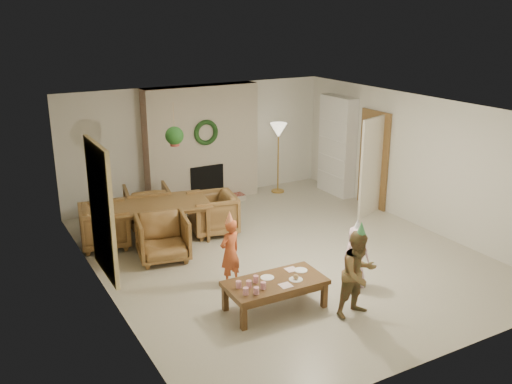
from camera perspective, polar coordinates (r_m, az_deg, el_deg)
floor at (r=9.76m, az=2.70°, el=-6.24°), size 7.00×7.00×0.00m
ceiling at (r=9.02m, az=2.94°, el=8.39°), size 7.00×7.00×0.00m
wall_back at (r=12.32m, az=-5.86°, el=4.99°), size 7.00×0.00×7.00m
wall_front at (r=6.80m, az=18.70°, el=-6.90°), size 7.00×0.00×7.00m
wall_left at (r=8.21m, az=-15.28°, el=-2.27°), size 0.00×7.00×7.00m
wall_right at (r=11.14m, az=16.04°, el=2.99°), size 0.00×7.00×7.00m
fireplace_mass at (r=12.14m, az=-5.48°, el=4.81°), size 2.50×0.40×2.50m
fireplace_hearth at (r=12.16m, az=-4.64°, el=-0.98°), size 1.60×0.30×0.12m
fireplace_firebox at (r=12.19m, az=-5.02°, el=0.98°), size 0.75×0.12×0.75m
fireplace_wreath at (r=11.87m, az=-5.06°, el=6.00°), size 0.54×0.10×0.54m
floor_lamp_base at (r=12.99m, az=2.21°, el=0.11°), size 0.30×0.30×0.03m
floor_lamp_post at (r=12.78m, az=2.25°, el=3.22°), size 0.03×0.03×1.43m
floor_lamp_shade at (r=12.62m, az=2.29°, el=6.25°), size 0.38×0.38×0.32m
bookshelf_carcass at (r=12.75m, az=8.20°, el=4.66°), size 0.30×1.00×2.20m
bookshelf_shelf_a at (r=12.90m, az=8.00°, el=1.84°), size 0.30×0.92×0.03m
bookshelf_shelf_b at (r=12.80m, az=8.08°, el=3.56°), size 0.30×0.92×0.03m
bookshelf_shelf_c at (r=12.70m, az=8.16°, el=5.30°), size 0.30×0.92×0.03m
bookshelf_shelf_d at (r=12.62m, az=8.24°, el=7.07°), size 0.30×0.92×0.03m
books_row_lower at (r=12.74m, az=8.36°, el=2.26°), size 0.20×0.40×0.24m
books_row_mid at (r=12.79m, az=7.90°, el=4.20°), size 0.20×0.44×0.24m
books_row_upper at (r=12.59m, az=8.39°, el=5.78°), size 0.20×0.36×0.22m
door_frame at (r=12.02m, az=11.80°, el=3.24°), size 0.05×0.86×2.04m
door_leaf at (r=11.50m, az=11.59°, el=2.50°), size 0.77×0.32×2.00m
curtain_panel at (r=8.40m, az=-15.36°, el=-1.81°), size 0.06×1.20×2.00m
dining_table at (r=10.34m, az=-10.22°, el=-3.02°), size 2.14×1.44×0.69m
dining_chair_near at (r=9.53m, az=-9.40°, el=-4.60°), size 0.96×0.97×0.76m
dining_chair_far at (r=11.13m, az=-10.93°, el=-1.32°), size 0.96×0.97×0.76m
dining_chair_left at (r=10.25m, az=-15.01°, el=-3.34°), size 0.97×0.96×0.76m
dining_chair_right at (r=10.52m, az=-4.40°, el=-2.19°), size 0.97×0.96×0.76m
hanging_plant_cord at (r=9.84m, az=-8.30°, el=6.96°), size 0.01×0.01×0.70m
hanging_plant_pot at (r=9.91m, az=-8.21°, el=4.97°), size 0.16×0.16×0.12m
hanging_plant_foliage at (r=9.89m, az=-8.24°, el=5.65°), size 0.32×0.32×0.32m
coffee_table_top at (r=7.91m, az=1.95°, el=-9.15°), size 1.41×0.73×0.06m
coffee_table_apron at (r=7.94m, az=1.94°, el=-9.64°), size 1.30×0.62×0.09m
coffee_leg_fl at (r=7.53m, az=-1.26°, el=-12.52°), size 0.08×0.08×0.37m
coffee_leg_fr at (r=8.10m, az=6.91°, el=-10.30°), size 0.08×0.08×0.37m
coffee_leg_bl at (r=7.97m, az=-3.13°, el=-10.67°), size 0.08×0.08×0.37m
coffee_leg_br at (r=8.51m, az=4.72°, el=-8.73°), size 0.08×0.08×0.37m
cup_a at (r=7.52m, az=-1.04°, el=-9.98°), size 0.08×0.08×0.10m
cup_b at (r=7.69m, az=-1.77°, el=-9.31°), size 0.08×0.08×0.10m
cup_c at (r=7.53m, az=0.04°, el=-9.94°), size 0.08×0.08×0.10m
cup_d at (r=7.69m, az=-0.72°, el=-9.27°), size 0.08×0.08×0.10m
cup_e at (r=7.66m, az=0.74°, el=-9.42°), size 0.08×0.08×0.10m
cup_f at (r=7.82m, az=-0.02°, el=-8.78°), size 0.08×0.08×0.10m
plate_a at (r=7.96m, az=1.15°, el=-8.63°), size 0.20×0.20×0.01m
plate_b at (r=7.93m, az=4.05°, el=-8.80°), size 0.20×0.20×0.01m
plate_c at (r=8.20m, az=4.54°, el=-7.88°), size 0.20×0.20×0.01m
food_scoop at (r=7.91m, az=4.05°, el=-8.53°), size 0.08×0.08×0.08m
napkin_left at (r=7.77m, az=3.02°, el=-9.41°), size 0.16×0.16×0.01m
napkin_right at (r=8.21m, az=3.58°, el=-7.82°), size 0.16×0.16×0.01m
child_red at (r=8.52m, az=-2.64°, el=-6.12°), size 0.44×0.36×1.05m
party_hat_red at (r=8.31m, az=-2.70°, el=-2.54°), size 0.15×0.15×0.20m
child_plaid at (r=7.80m, az=10.32°, el=-8.13°), size 0.62×0.50×1.22m
party_hat_plaid at (r=7.54m, az=10.60°, el=-3.67°), size 0.18×0.18×0.20m
child_pink at (r=8.60m, az=10.05°, el=-6.47°), size 0.49×0.34×0.96m
party_hat_pink at (r=8.40m, az=10.24°, el=-3.24°), size 0.15×0.15×0.17m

